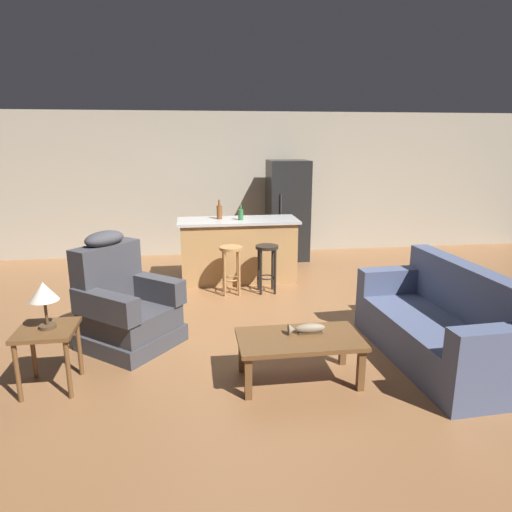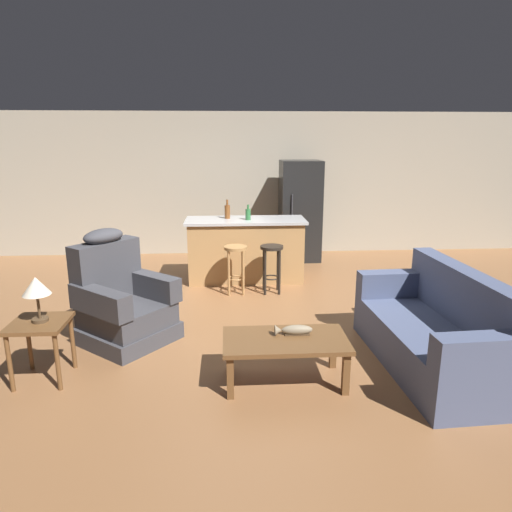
# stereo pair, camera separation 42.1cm
# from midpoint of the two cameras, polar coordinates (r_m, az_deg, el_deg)

# --- Properties ---
(ground_plane) EXTENTS (12.00, 12.00, 0.00)m
(ground_plane) POSITION_cam_midpoint_polar(r_m,az_deg,el_deg) (5.82, 1.36, -6.95)
(ground_plane) COLOR brown
(back_wall) EXTENTS (12.00, 0.05, 2.60)m
(back_wall) POSITION_cam_midpoint_polar(r_m,az_deg,el_deg) (8.57, -0.40, 8.96)
(back_wall) COLOR #A89E89
(back_wall) RESTS_ON ground_plane
(coffee_table) EXTENTS (1.10, 0.60, 0.42)m
(coffee_table) POSITION_cam_midpoint_polar(r_m,az_deg,el_deg) (4.12, 6.66, -10.95)
(coffee_table) COLOR brown
(coffee_table) RESTS_ON ground_plane
(fish_figurine) EXTENTS (0.34, 0.10, 0.10)m
(fish_figurine) POSITION_cam_midpoint_polar(r_m,az_deg,el_deg) (4.16, 7.63, -9.22)
(fish_figurine) COLOR #4C3823
(fish_figurine) RESTS_ON coffee_table
(couch) EXTENTS (0.93, 1.94, 0.94)m
(couch) POSITION_cam_midpoint_polar(r_m,az_deg,el_deg) (4.78, 24.08, -8.81)
(couch) COLOR #4C5675
(couch) RESTS_ON ground_plane
(recliner_near_lamp) EXTENTS (1.18, 1.18, 1.20)m
(recliner_near_lamp) POSITION_cam_midpoint_polar(r_m,az_deg,el_deg) (5.06, -14.20, -5.66)
(recliner_near_lamp) COLOR #3D3D42
(recliner_near_lamp) RESTS_ON ground_plane
(end_table) EXTENTS (0.48, 0.48, 0.56)m
(end_table) POSITION_cam_midpoint_polar(r_m,az_deg,el_deg) (4.44, -22.94, -8.77)
(end_table) COLOR brown
(end_table) RESTS_ON ground_plane
(table_lamp) EXTENTS (0.24, 0.24, 0.41)m
(table_lamp) POSITION_cam_midpoint_polar(r_m,az_deg,el_deg) (4.30, -23.29, -3.74)
(table_lamp) COLOR #4C3823
(table_lamp) RESTS_ON end_table
(kitchen_island) EXTENTS (1.80, 0.70, 0.95)m
(kitchen_island) POSITION_cam_midpoint_polar(r_m,az_deg,el_deg) (6.96, 0.43, 0.79)
(kitchen_island) COLOR #AD7F4C
(kitchen_island) RESTS_ON ground_plane
(bar_stool_left) EXTENTS (0.32, 0.32, 0.68)m
(bar_stool_left) POSITION_cam_midpoint_polar(r_m,az_deg,el_deg) (6.34, -0.66, -0.63)
(bar_stool_left) COLOR #A87A47
(bar_stool_left) RESTS_ON ground_plane
(bar_stool_right) EXTENTS (0.32, 0.32, 0.68)m
(bar_stool_right) POSITION_cam_midpoint_polar(r_m,az_deg,el_deg) (6.39, 3.86, -0.56)
(bar_stool_right) COLOR black
(bar_stool_right) RESTS_ON ground_plane
(refrigerator) EXTENTS (0.70, 0.69, 1.76)m
(refrigerator) POSITION_cam_midpoint_polar(r_m,az_deg,el_deg) (8.18, 6.99, 5.62)
(refrigerator) COLOR black
(refrigerator) RESTS_ON ground_plane
(bottle_tall_green) EXTENTS (0.08, 0.08, 0.23)m
(bottle_tall_green) POSITION_cam_midpoint_polar(r_m,az_deg,el_deg) (6.80, 0.78, 5.25)
(bottle_tall_green) COLOR #2D6B38
(bottle_tall_green) RESTS_ON kitchen_island
(bottle_short_amber) EXTENTS (0.08, 0.08, 0.29)m
(bottle_short_amber) POSITION_cam_midpoint_polar(r_m,az_deg,el_deg) (6.91, -1.86, 5.59)
(bottle_short_amber) COLOR brown
(bottle_short_amber) RESTS_ON kitchen_island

